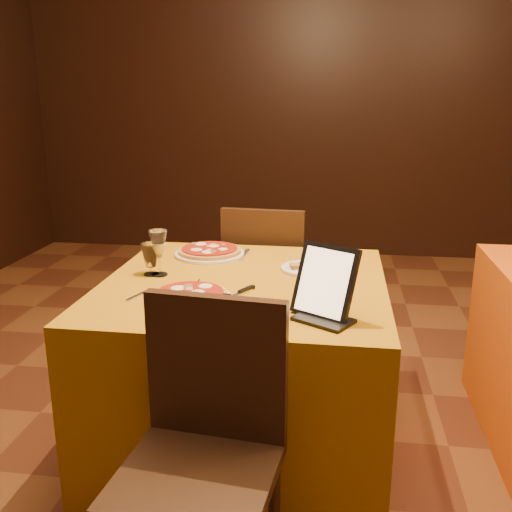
# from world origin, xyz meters

# --- Properties ---
(floor) EXTENTS (6.00, 7.00, 0.01)m
(floor) POSITION_xyz_m (0.00, 0.00, -0.01)
(floor) COLOR #5E2D19
(floor) RESTS_ON ground
(wall_back) EXTENTS (6.00, 0.01, 2.80)m
(wall_back) POSITION_xyz_m (0.00, 3.50, 1.40)
(wall_back) COLOR black
(wall_back) RESTS_ON floor
(main_table) EXTENTS (1.10, 1.10, 0.75)m
(main_table) POSITION_xyz_m (-0.49, 0.31, 0.38)
(main_table) COLOR #AE720B
(main_table) RESTS_ON floor
(chair_main_near) EXTENTS (0.46, 0.46, 0.91)m
(chair_main_near) POSITION_xyz_m (-0.49, -0.50, 0.46)
(chair_main_near) COLOR black
(chair_main_near) RESTS_ON floor
(chair_main_far) EXTENTS (0.49, 0.49, 0.91)m
(chair_main_far) POSITION_xyz_m (-0.49, 1.13, 0.46)
(chair_main_far) COLOR black
(chair_main_far) RESTS_ON floor
(pizza_near) EXTENTS (0.30, 0.30, 0.03)m
(pizza_near) POSITION_xyz_m (-0.64, 0.05, 0.77)
(pizza_near) COLOR white
(pizza_near) RESTS_ON main_table
(pizza_far) EXTENTS (0.32, 0.32, 0.03)m
(pizza_far) POSITION_xyz_m (-0.71, 0.65, 0.77)
(pizza_far) COLOR white
(pizza_far) RESTS_ON main_table
(cutlet_dish) EXTENTS (0.23, 0.23, 0.03)m
(cutlet_dish) POSITION_xyz_m (-0.25, 0.48, 0.76)
(cutlet_dish) COLOR white
(cutlet_dish) RESTS_ON main_table
(wine_glass) EXTENTS (0.07, 0.07, 0.19)m
(wine_glass) POSITION_xyz_m (-0.84, 0.33, 0.84)
(wine_glass) COLOR #FFF290
(wine_glass) RESTS_ON main_table
(water_glass) EXTENTS (0.08, 0.08, 0.13)m
(water_glass) POSITION_xyz_m (-0.88, 0.33, 0.81)
(water_glass) COLOR white
(water_glass) RESTS_ON main_table
(tablet) EXTENTS (0.23, 0.19, 0.24)m
(tablet) POSITION_xyz_m (-0.17, -0.02, 0.87)
(tablet) COLOR black
(tablet) RESTS_ON main_table
(knife) EXTENTS (0.12, 0.20, 0.01)m
(knife) POSITION_xyz_m (-0.50, 0.11, 0.75)
(knife) COLOR silver
(knife) RESTS_ON main_table
(fork_near) EXTENTS (0.06, 0.14, 0.01)m
(fork_near) POSITION_xyz_m (-0.84, 0.08, 0.75)
(fork_near) COLOR silver
(fork_near) RESTS_ON main_table
(fork_far) EXTENTS (0.03, 0.18, 0.01)m
(fork_far) POSITION_xyz_m (-0.55, 0.68, 0.75)
(fork_far) COLOR silver
(fork_far) RESTS_ON main_table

